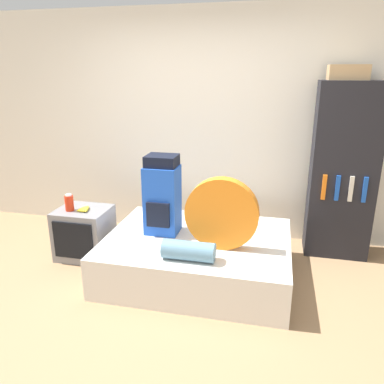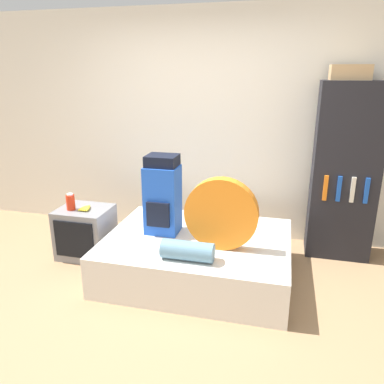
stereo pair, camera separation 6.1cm
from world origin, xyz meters
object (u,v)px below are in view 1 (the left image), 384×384
at_px(canister, 69,203).
at_px(television, 84,233).
at_px(sleeping_roll, 189,251).
at_px(cardboard_box, 348,72).
at_px(backpack, 162,196).
at_px(bookshelf, 343,172).
at_px(tent_bag, 222,214).

bearing_deg(canister, television, 27.52).
distance_m(sleeping_roll, cardboard_box, 2.31).
xyz_separation_m(backpack, television, (-0.90, 0.06, -0.50)).
distance_m(canister, bookshelf, 2.85).
relative_size(backpack, tent_bag, 1.18).
distance_m(tent_bag, sleeping_roll, 0.44).
height_order(sleeping_roll, cardboard_box, cardboard_box).
distance_m(backpack, bookshelf, 1.89).
relative_size(tent_bag, bookshelf, 0.36).
bearing_deg(backpack, tent_bag, -19.57).
height_order(sleeping_roll, television, sleeping_roll).
relative_size(tent_bag, cardboard_box, 1.77).
distance_m(backpack, tent_bag, 0.65).
bearing_deg(canister, cardboard_box, 16.31).
height_order(sleeping_roll, canister, canister).
bearing_deg(backpack, canister, -179.97).
xyz_separation_m(backpack, canister, (-1.00, -0.00, -0.15)).
height_order(canister, cardboard_box, cardboard_box).
distance_m(television, bookshelf, 2.79).
height_order(tent_bag, cardboard_box, cardboard_box).
bearing_deg(tent_bag, television, 169.76).
height_order(backpack, tent_bag, backpack).
relative_size(sleeping_roll, bookshelf, 0.24).
height_order(tent_bag, canister, tent_bag).
xyz_separation_m(television, bookshelf, (2.62, 0.71, 0.65)).
bearing_deg(tent_bag, cardboard_box, 43.47).
distance_m(backpack, television, 1.03).
distance_m(bookshelf, cardboard_box, 0.99).
relative_size(canister, bookshelf, 0.10).
bearing_deg(bookshelf, backpack, -156.24).
height_order(backpack, canister, backpack).
bearing_deg(canister, sleeping_roll, -20.19).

